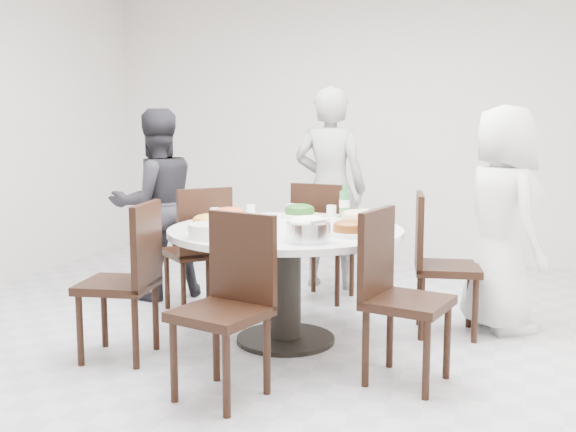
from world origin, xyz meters
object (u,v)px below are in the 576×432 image
(chair_ne, at_px, (447,265))
(soup_bowl, at_px, (211,231))
(rice_bowl, at_px, (308,232))
(diner_middle, at_px, (330,188))
(chair_s, at_px, (220,309))
(chair_se, at_px, (408,298))
(chair_n, at_px, (325,241))
(diner_right, at_px, (502,219))
(chair_sw, at_px, (118,281))
(chair_nw, at_px, (196,249))
(dining_table, at_px, (286,285))
(diner_left, at_px, (156,204))
(beverage_bottle, at_px, (345,201))

(chair_ne, height_order, soup_bowl, chair_ne)
(soup_bowl, bearing_deg, rice_bowl, 5.62)
(diner_middle, height_order, rice_bowl, diner_middle)
(chair_s, bearing_deg, soup_bowl, 133.79)
(chair_se, height_order, rice_bowl, chair_se)
(chair_n, bearing_deg, diner_right, 170.14)
(rice_bowl, bearing_deg, chair_sw, -171.65)
(chair_ne, xyz_separation_m, chair_n, (-1.01, 0.63, 0.00))
(chair_nw, bearing_deg, chair_s, 71.84)
(chair_se, height_order, diner_middle, diner_middle)
(chair_s, distance_m, rice_bowl, 0.71)
(chair_ne, height_order, chair_sw, same)
(dining_table, xyz_separation_m, chair_se, (0.85, -0.46, 0.10))
(chair_n, distance_m, soup_bowl, 1.65)
(diner_left, bearing_deg, diner_middle, 163.56)
(chair_nw, height_order, soup_bowl, chair_nw)
(chair_se, height_order, soup_bowl, chair_se)
(rice_bowl, distance_m, soup_bowl, 0.58)
(dining_table, bearing_deg, chair_s, -92.27)
(chair_n, distance_m, beverage_bottle, 0.77)
(dining_table, xyz_separation_m, beverage_bottle, (0.27, 0.52, 0.50))
(chair_se, relative_size, beverage_bottle, 3.84)
(chair_nw, distance_m, chair_sw, 1.07)
(soup_bowl, bearing_deg, beverage_bottle, 60.40)
(beverage_bottle, bearing_deg, diner_right, 10.33)
(chair_ne, bearing_deg, chair_nw, 81.44)
(chair_n, bearing_deg, beverage_bottle, 122.95)
(chair_s, xyz_separation_m, diner_left, (-1.30, 1.72, 0.29))
(chair_se, xyz_separation_m, diner_middle, (-0.94, 1.99, 0.38))
(dining_table, bearing_deg, diner_right, 28.24)
(chair_sw, distance_m, chair_s, 0.91)
(chair_nw, xyz_separation_m, diner_left, (-0.48, 0.28, 0.29))
(chair_se, xyz_separation_m, beverage_bottle, (-0.58, 0.98, 0.40))
(rice_bowl, height_order, soup_bowl, rice_bowl)
(chair_ne, relative_size, diner_left, 0.62)
(chair_s, height_order, rice_bowl, chair_s)
(soup_bowl, bearing_deg, diner_left, 130.06)
(chair_s, bearing_deg, diner_left, 142.50)
(chair_nw, height_order, chair_s, same)
(beverage_bottle, bearing_deg, chair_sw, -135.68)
(chair_s, height_order, diner_left, diner_left)
(chair_s, height_order, diner_middle, diner_middle)
(chair_ne, bearing_deg, diner_right, -65.24)
(chair_se, distance_m, rice_bowl, 0.66)
(dining_table, distance_m, rice_bowl, 0.66)
(chair_s, height_order, diner_right, diner_right)
(diner_right, distance_m, beverage_bottle, 1.07)
(rice_bowl, bearing_deg, chair_ne, 52.06)
(chair_sw, height_order, diner_middle, diner_middle)
(chair_s, bearing_deg, rice_bowl, 75.65)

